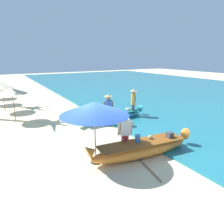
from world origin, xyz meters
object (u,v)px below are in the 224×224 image
boat_cyan_midground (111,117)px  person_vendor_assistant (133,101)px  boat_orange_foreground (142,148)px  patio_umbrella_large (94,109)px  person_vendor_hatted (108,108)px  person_tourist_customer (125,132)px  paddle (145,165)px

boat_cyan_midground → person_vendor_assistant: (1.52, -0.05, 0.74)m
person_vendor_assistant → boat_orange_foreground: bearing=-122.1°
boat_orange_foreground → patio_umbrella_large: size_ratio=1.88×
boat_cyan_midground → patio_umbrella_large: patio_umbrella_large is taller
boat_cyan_midground → person_vendor_hatted: person_vendor_hatted is taller
boat_orange_foreground → person_vendor_assistant: size_ratio=2.45×
boat_orange_foreground → patio_umbrella_large: bearing=164.4°
boat_orange_foreground → boat_cyan_midground: (1.08, 4.19, -0.05)m
person_tourist_customer → paddle: size_ratio=1.01×
person_tourist_customer → person_vendor_assistant: bearing=50.5°
boat_cyan_midground → person_vendor_hatted: (-0.51, -0.64, 0.74)m
person_vendor_assistant → paddle: 5.65m
boat_orange_foreground → person_vendor_hatted: (0.57, 3.55, 0.69)m
paddle → person_vendor_hatted: bearing=78.0°
boat_orange_foreground → person_tourist_customer: size_ratio=2.66×
boat_cyan_midground → person_tourist_customer: size_ratio=2.79×
boat_cyan_midground → person_vendor_assistant: bearing=-1.8°
person_vendor_hatted → person_vendor_assistant: person_vendor_assistant is taller
person_vendor_hatted → boat_orange_foreground: bearing=-99.2°
boat_cyan_midground → paddle: boat_cyan_midground is taller
boat_orange_foreground → person_vendor_hatted: 3.66m
patio_umbrella_large → person_tourist_customer: bearing=-1.7°
boat_cyan_midground → person_vendor_assistant: 1.69m
person_vendor_hatted → person_tourist_customer: person_vendor_hatted is taller
person_vendor_hatted → patio_umbrella_large: bearing=-125.9°
person_vendor_hatted → person_vendor_assistant: (2.03, 0.60, 0.01)m
boat_cyan_midground → patio_umbrella_large: bearing=-126.3°
patio_umbrella_large → boat_cyan_midground: bearing=53.7°
paddle → person_tourist_customer: bearing=98.5°
person_vendor_hatted → person_tourist_customer: (-1.04, -3.12, -0.10)m
person_vendor_hatted → person_tourist_customer: size_ratio=1.08×
paddle → person_vendor_assistant: bearing=58.4°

